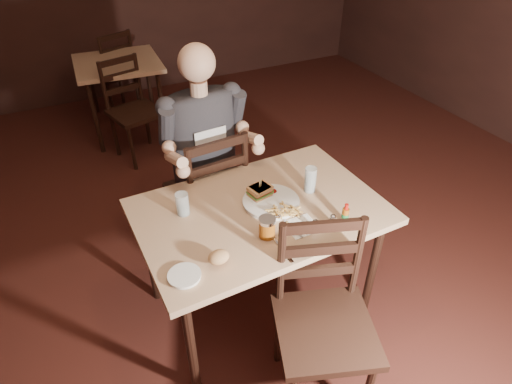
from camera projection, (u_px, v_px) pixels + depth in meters
name	position (u px, v px, depth m)	size (l,w,h in m)	color
room_shell	(282.00, 74.00, 2.20)	(7.00, 7.00, 7.00)	black
main_table	(260.00, 219.00, 2.35)	(1.33, 0.90, 0.77)	tan
bg_table	(119.00, 70.00, 4.22)	(0.85, 0.85, 0.77)	tan
chair_far	(207.00, 192.00, 2.89)	(0.46, 0.50, 1.00)	black
chair_near	(325.00, 330.00, 2.01)	(0.46, 0.50, 0.99)	black
bg_chair_far	(112.00, 73.00, 4.74)	(0.43, 0.47, 0.93)	black
bg_chair_near	(136.00, 113.00, 3.95)	(0.43, 0.47, 0.93)	black
diner	(205.00, 128.00, 2.56)	(0.57, 0.45, 0.98)	#2C2A2F
dinner_plate	(271.00, 202.00, 2.34)	(0.30, 0.30, 0.02)	white
sandwich_left	(260.00, 189.00, 2.34)	(0.11, 0.09, 0.10)	tan
sandwich_right	(261.00, 188.00, 2.35)	(0.11, 0.09, 0.10)	tan
fries_pile	(285.00, 210.00, 2.24)	(0.22, 0.15, 0.04)	#E8B85F
ketchup_dollop	(273.00, 191.00, 2.40)	(0.05, 0.05, 0.01)	maroon
glass_left	(182.00, 204.00, 2.24)	(0.07, 0.07, 0.13)	silver
glass_right	(310.00, 180.00, 2.40)	(0.07, 0.07, 0.15)	silver
hot_sauce	(345.00, 213.00, 2.19)	(0.04, 0.04, 0.12)	#944B11
salt_shaker	(315.00, 225.00, 2.15)	(0.03, 0.03, 0.06)	white
pepper_shaker	(333.00, 220.00, 2.19)	(0.03, 0.03, 0.06)	#38332D
syrup_dispenser	(267.00, 227.00, 2.10)	(0.09, 0.09, 0.11)	#944B11
napkin	(302.00, 226.00, 2.19)	(0.16, 0.15, 0.00)	white
knife	(283.00, 250.00, 2.05)	(0.01, 0.19, 0.00)	silver
fork	(293.00, 228.00, 2.17)	(0.01, 0.16, 0.01)	silver
side_plate	(184.00, 276.00, 1.91)	(0.15, 0.15, 0.01)	white
bread_roll	(219.00, 257.00, 1.96)	(0.10, 0.08, 0.06)	tan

